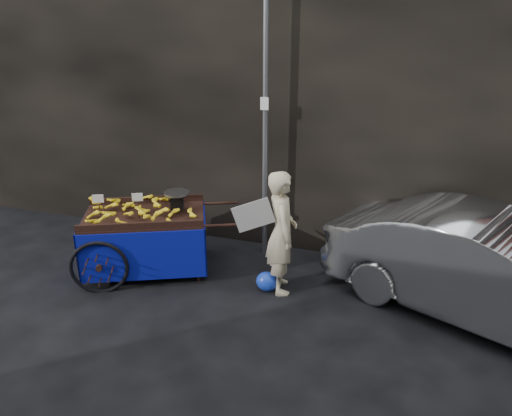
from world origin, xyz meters
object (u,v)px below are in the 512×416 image
(vendor, at_px, (281,232))
(plastic_bag, at_px, (267,281))
(banana_cart, at_px, (141,221))
(parked_car, at_px, (490,271))

(vendor, bearing_deg, plastic_bag, 99.52)
(banana_cart, relative_size, vendor, 1.51)
(vendor, xyz_separation_m, plastic_bag, (-0.16, -0.11, -0.73))
(parked_car, bearing_deg, vendor, 115.48)
(banana_cart, bearing_deg, parked_car, -21.82)
(banana_cart, height_order, vendor, vendor)
(parked_car, bearing_deg, banana_cart, 115.59)
(banana_cart, relative_size, plastic_bag, 8.40)
(banana_cart, xyz_separation_m, parked_car, (4.73, 0.23, -0.13))
(plastic_bag, bearing_deg, banana_cart, -179.98)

